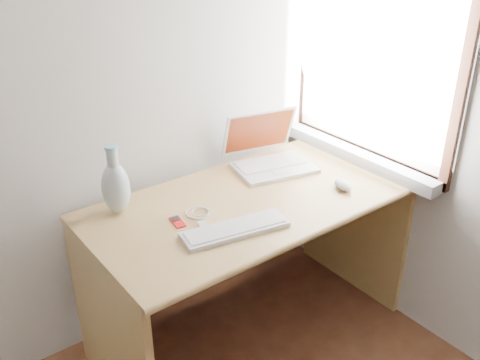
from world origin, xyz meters
TOP-DOWN VIEW (x-y plane):
  - window at (1.72, 1.30)m, footprint 0.11×0.99m
  - desk at (1.03, 1.39)m, footprint 1.44×0.72m
  - laptop at (1.30, 1.51)m, footprint 0.42×0.38m
  - external_keyboard at (0.81, 1.13)m, footprint 0.44×0.21m
  - mouse at (1.41, 1.12)m, footprint 0.10×0.13m
  - ipod at (0.67, 1.32)m, footprint 0.05×0.09m
  - cable_coil at (0.77, 1.33)m, footprint 0.11×0.11m
  - remote at (0.73, 1.22)m, footprint 0.05×0.09m
  - vase at (0.52, 1.55)m, footprint 0.12×0.12m

SIDE VIEW (x-z plane):
  - desk at x=1.03m, z-range 0.16..0.92m
  - cable_coil at x=0.77m, z-range 0.76..0.77m
  - remote at x=0.73m, z-range 0.76..0.77m
  - ipod at x=0.67m, z-range 0.76..0.77m
  - external_keyboard at x=0.81m, z-range 0.76..0.78m
  - mouse at x=1.41m, z-range 0.76..0.80m
  - laptop at x=1.30m, z-range 0.69..0.95m
  - vase at x=0.52m, z-range 0.73..1.03m
  - window at x=1.72m, z-range 0.72..1.83m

